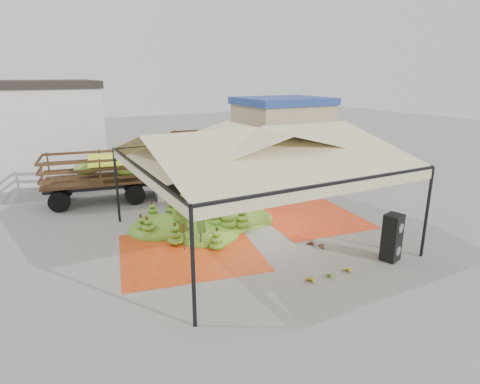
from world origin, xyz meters
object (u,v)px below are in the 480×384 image
banana_heap (207,209)px  truck_right (245,146)px  speaker_stack (392,237)px  vendor (256,183)px  truck_left (126,170)px

banana_heap → truck_right: (5.55, 6.84, 0.98)m
speaker_stack → truck_right: (1.63, 12.50, 0.86)m
vendor → truck_left: (-5.25, 3.14, 0.56)m
truck_left → truck_right: size_ratio=0.87×
banana_heap → truck_left: (-1.92, 4.99, 0.77)m
banana_heap → speaker_stack: size_ratio=3.90×
banana_heap → vendor: bearing=29.0°
speaker_stack → truck_left: (-5.83, 10.64, 0.65)m
banana_heap → truck_left: size_ratio=0.86×
speaker_stack → truck_left: 12.16m
speaker_stack → truck_right: bearing=65.8°
banana_heap → truck_right: 8.86m
truck_right → speaker_stack: bearing=-86.8°
vendor → truck_right: (2.22, 5.00, 0.77)m
vendor → truck_left: bearing=-36.9°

